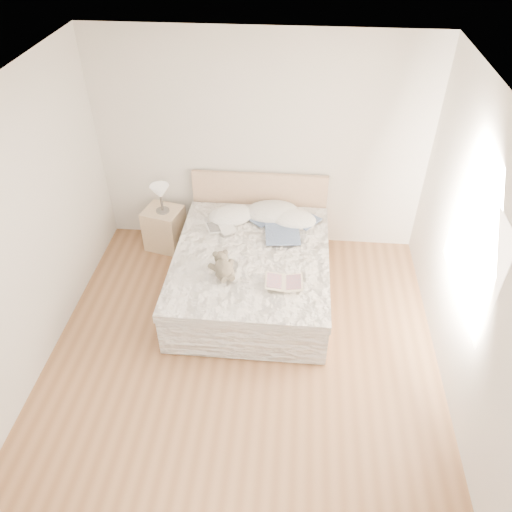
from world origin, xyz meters
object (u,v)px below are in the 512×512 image
at_px(bed, 252,269).
at_px(childrens_book, 284,282).
at_px(table_lamp, 160,193).
at_px(photo_book, 221,229).
at_px(teddy_bear, 224,273).
at_px(nightstand, 165,228).

distance_m(bed, childrens_book, 0.75).
height_order(table_lamp, photo_book, table_lamp).
bearing_deg(teddy_bear, photo_book, 76.49).
relative_size(bed, table_lamp, 5.80).
distance_m(bed, nightstand, 1.43).
relative_size(nightstand, table_lamp, 1.51).
height_order(bed, childrens_book, bed).
relative_size(table_lamp, childrens_book, 0.91).
relative_size(nightstand, teddy_bear, 1.63).
bearing_deg(nightstand, teddy_bear, -52.13).
relative_size(photo_book, childrens_book, 0.85).
bearing_deg(table_lamp, nightstand, 124.43).
bearing_deg(photo_book, bed, -61.67).
distance_m(nightstand, childrens_book, 2.09).
bearing_deg(photo_book, nightstand, 129.55).
xyz_separation_m(nightstand, photo_book, (0.81, -0.42, 0.35)).
bearing_deg(table_lamp, teddy_bear, -52.07).
distance_m(table_lamp, childrens_book, 2.05).
relative_size(nightstand, childrens_book, 1.38).
relative_size(bed, photo_book, 6.27).
bearing_deg(table_lamp, photo_book, -26.68).
relative_size(table_lamp, teddy_bear, 1.07).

